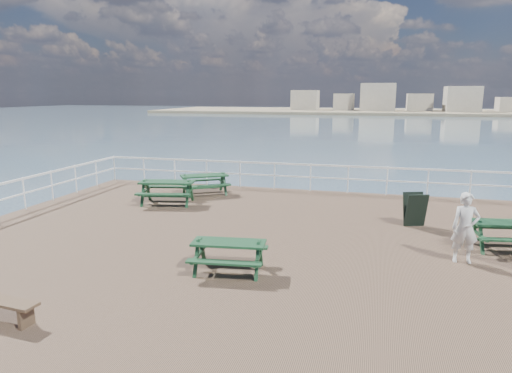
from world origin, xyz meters
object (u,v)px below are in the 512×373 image
(picnic_table_a, at_px, (204,180))
(person, at_px, (465,228))
(picnic_table_d, at_px, (229,250))
(picnic_table_b, at_px, (167,187))
(flat_bench_far, at_px, (2,305))
(picnic_table_c, at_px, (506,229))

(picnic_table_a, relative_size, person, 1.38)
(picnic_table_a, relative_size, picnic_table_d, 1.31)
(picnic_table_d, distance_m, person, 5.43)
(picnic_table_a, bearing_deg, picnic_table_d, -96.95)
(picnic_table_b, relative_size, person, 1.31)
(picnic_table_d, height_order, person, person)
(picnic_table_a, xyz_separation_m, person, (8.44, -5.29, 0.27))
(picnic_table_b, bearing_deg, flat_bench_far, -94.53)
(picnic_table_a, distance_m, picnic_table_b, 1.93)
(picnic_table_d, relative_size, flat_bench_far, 1.22)
(picnic_table_d, xyz_separation_m, person, (5.06, 1.93, 0.33))
(picnic_table_a, bearing_deg, person, -64.09)
(picnic_table_c, distance_m, flat_bench_far, 11.22)
(picnic_table_c, height_order, flat_bench_far, picnic_table_c)
(picnic_table_d, bearing_deg, person, 14.11)
(picnic_table_c, relative_size, flat_bench_far, 1.30)
(picnic_table_d, xyz_separation_m, flat_bench_far, (-3.04, -3.15, -0.19))
(flat_bench_far, relative_size, person, 0.86)
(picnic_table_a, height_order, person, person)
(person, bearing_deg, flat_bench_far, -151.19)
(picnic_table_c, bearing_deg, flat_bench_far, -155.00)
(picnic_table_b, xyz_separation_m, flat_bench_far, (1.04, -8.56, -0.29))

